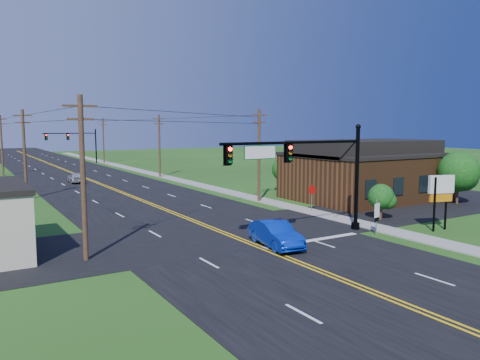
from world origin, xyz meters
TOP-DOWN VIEW (x-y plane):
  - ground at (0.00, 0.00)m, footprint 260.00×260.00m
  - road_main at (0.00, 50.00)m, footprint 16.00×220.00m
  - road_cross at (0.00, 12.00)m, footprint 70.00×10.00m
  - sidewalk at (10.50, 40.00)m, footprint 2.00×160.00m
  - signal_mast_main at (4.34, 8.00)m, footprint 11.30×0.60m
  - signal_mast_far at (4.44, 80.00)m, footprint 10.98×0.60m
  - brick_building at (20.00, 18.00)m, footprint 14.20×11.20m
  - utility_pole_left_a at (-9.50, 10.00)m, footprint 1.80×0.28m
  - utility_pole_left_b at (-9.50, 35.00)m, footprint 1.80×0.28m
  - utility_pole_left_c at (-9.50, 62.00)m, footprint 1.80×0.28m
  - utility_pole_right_a at (9.80, 22.00)m, footprint 1.80×0.28m
  - utility_pole_right_b at (9.80, 48.00)m, footprint 1.80×0.28m
  - utility_pole_right_c at (9.80, 78.00)m, footprint 1.80×0.28m
  - tree_right_front at (25.00, 11.00)m, footprint 3.80×3.80m
  - tree_right_back at (16.00, 26.00)m, footprint 3.00×3.00m
  - shrub_corner at (13.00, 9.50)m, footprint 2.00×2.00m
  - blue_car at (1.10, 7.00)m, footprint 2.27×4.88m
  - distant_car at (-2.23, 46.94)m, footprint 1.83×4.19m
  - route_sign at (8.71, 5.98)m, footprint 0.62×0.19m
  - stop_sign at (10.80, 15.19)m, footprint 0.82×0.09m
  - pylon_sign at (13.67, 4.71)m, footprint 1.90×0.85m

SIDE VIEW (x-z plane):
  - ground at x=0.00m, z-range 0.00..0.00m
  - road_main at x=0.00m, z-range 0.00..0.04m
  - road_cross at x=0.00m, z-range 0.00..0.04m
  - sidewalk at x=10.50m, z-range 0.00..0.08m
  - distant_car at x=-2.23m, z-range 0.00..1.41m
  - blue_car at x=1.10m, z-range 0.00..1.55m
  - route_sign at x=8.71m, z-range 0.21..2.74m
  - stop_sign at x=10.80m, z-range 0.51..2.82m
  - shrub_corner at x=13.00m, z-range 0.42..3.28m
  - brick_building at x=20.00m, z-range 0.00..4.70m
  - tree_right_back at x=16.00m, z-range 0.55..4.65m
  - pylon_sign at x=13.67m, z-range 0.91..4.84m
  - tree_right_front at x=25.00m, z-range 0.60..5.60m
  - signal_mast_far at x=4.44m, z-range 0.81..8.29m
  - utility_pole_left_a at x=-9.50m, z-range 0.22..9.22m
  - utility_pole_left_b at x=-9.50m, z-range 0.22..9.22m
  - utility_pole_left_c at x=-9.50m, z-range 0.22..9.22m
  - utility_pole_right_a at x=9.80m, z-range 0.22..9.22m
  - utility_pole_right_b at x=9.80m, z-range 0.22..9.22m
  - utility_pole_right_c at x=9.80m, z-range 0.22..9.22m
  - signal_mast_main at x=4.34m, z-range 1.01..8.49m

